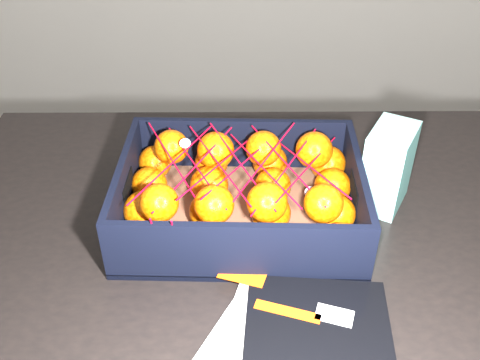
{
  "coord_description": "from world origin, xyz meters",
  "views": [
    {
      "loc": [
        0.13,
        -0.57,
        1.42
      ],
      "look_at": [
        0.11,
        0.18,
        0.86
      ],
      "focal_mm": 41.55,
      "sensor_mm": 36.0,
      "label": 1
    }
  ],
  "objects_px": {
    "table": "(257,259)",
    "magazine_stack": "(296,356)",
    "produce_crate": "(240,203)",
    "retail_carton": "(388,167)"
  },
  "relations": [
    {
      "from": "produce_crate",
      "to": "retail_carton",
      "type": "bearing_deg",
      "value": 11.68
    },
    {
      "from": "table",
      "to": "produce_crate",
      "type": "xyz_separation_m",
      "value": [
        -0.03,
        0.01,
        0.13
      ]
    },
    {
      "from": "magazine_stack",
      "to": "produce_crate",
      "type": "relative_size",
      "value": 0.85
    },
    {
      "from": "magazine_stack",
      "to": "retail_carton",
      "type": "xyz_separation_m",
      "value": [
        0.18,
        0.36,
        0.07
      ]
    },
    {
      "from": "table",
      "to": "produce_crate",
      "type": "distance_m",
      "value": 0.14
    },
    {
      "from": "table",
      "to": "magazine_stack",
      "type": "height_order",
      "value": "magazine_stack"
    },
    {
      "from": "produce_crate",
      "to": "magazine_stack",
      "type": "bearing_deg",
      "value": -74.43
    },
    {
      "from": "table",
      "to": "produce_crate",
      "type": "height_order",
      "value": "produce_crate"
    },
    {
      "from": "table",
      "to": "magazine_stack",
      "type": "relative_size",
      "value": 3.38
    },
    {
      "from": "table",
      "to": "retail_carton",
      "type": "distance_m",
      "value": 0.3
    }
  ]
}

